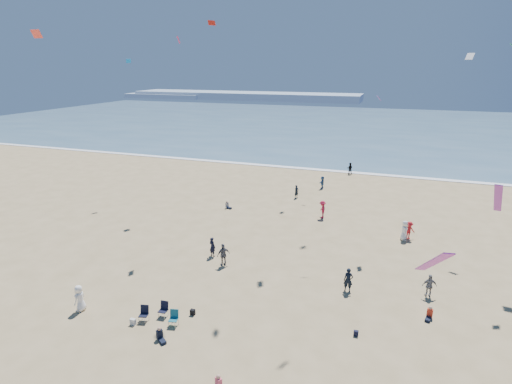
% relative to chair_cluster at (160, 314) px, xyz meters
% --- Properties ---
extents(ground, '(220.00, 220.00, 0.00)m').
position_rel_chair_cluster_xyz_m(ground, '(2.92, -3.84, -0.50)').
color(ground, tan).
rests_on(ground, ground).
extents(ocean, '(220.00, 100.00, 0.06)m').
position_rel_chair_cluster_xyz_m(ocean, '(2.92, 91.16, -0.47)').
color(ocean, '#476B84').
rests_on(ocean, ground).
extents(surf_line, '(220.00, 1.20, 0.08)m').
position_rel_chair_cluster_xyz_m(surf_line, '(2.92, 41.16, -0.46)').
color(surf_line, white).
rests_on(surf_line, ground).
extents(headland_far, '(110.00, 20.00, 3.20)m').
position_rel_chair_cluster_xyz_m(headland_far, '(-57.08, 166.16, 1.10)').
color(headland_far, '#7A8EA8').
rests_on(headland_far, ground).
extents(headland_near, '(40.00, 14.00, 2.00)m').
position_rel_chair_cluster_xyz_m(headland_near, '(-97.08, 161.16, 0.50)').
color(headland_near, '#7A8EA8').
rests_on(headland_near, ground).
extents(standing_flyers, '(22.61, 52.10, 1.90)m').
position_rel_chair_cluster_xyz_m(standing_flyers, '(8.25, 12.44, 0.39)').
color(standing_flyers, black).
rests_on(standing_flyers, ground).
extents(seated_group, '(21.11, 32.01, 0.84)m').
position_rel_chair_cluster_xyz_m(seated_group, '(5.38, 2.16, -0.08)').
color(seated_group, silver).
rests_on(seated_group, ground).
extents(chair_cluster, '(2.72, 1.48, 1.00)m').
position_rel_chair_cluster_xyz_m(chair_cluster, '(0.00, 0.00, 0.00)').
color(chair_cluster, black).
rests_on(chair_cluster, ground).
extents(white_tote, '(0.35, 0.20, 0.40)m').
position_rel_chair_cluster_xyz_m(white_tote, '(-1.42, -0.84, -0.30)').
color(white_tote, silver).
rests_on(white_tote, ground).
extents(black_backpack, '(0.30, 0.22, 0.38)m').
position_rel_chair_cluster_xyz_m(black_backpack, '(1.60, 1.28, -0.31)').
color(black_backpack, black).
rests_on(black_backpack, ground).
extents(navy_bag, '(0.28, 0.18, 0.34)m').
position_rel_chair_cluster_xyz_m(navy_bag, '(11.75, 2.57, -0.33)').
color(navy_bag, black).
rests_on(navy_bag, ground).
extents(kites_aloft, '(42.78, 43.95, 30.96)m').
position_rel_chair_cluster_xyz_m(kites_aloft, '(11.88, 9.94, 14.24)').
color(kites_aloft, '#FA3F2F').
rests_on(kites_aloft, ground).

